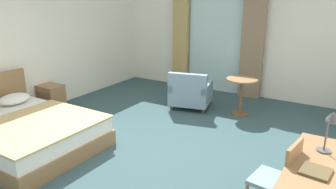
{
  "coord_description": "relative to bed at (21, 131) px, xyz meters",
  "views": [
    {
      "loc": [
        2.57,
        -3.38,
        2.23
      ],
      "look_at": [
        0.4,
        0.19,
        0.92
      ],
      "focal_mm": 34.01,
      "sensor_mm": 36.0,
      "label": 1
    }
  ],
  "objects": [
    {
      "name": "ground",
      "position": [
        1.66,
        0.74,
        -0.31
      ],
      "size": [
        6.24,
        7.92,
        0.1
      ],
      "primitive_type": "cube",
      "color": "#334C51"
    },
    {
      "name": "wall_back",
      "position": [
        1.66,
        4.44,
        1.03
      ],
      "size": [
        5.84,
        0.12,
        2.57
      ],
      "primitive_type": "cube",
      "color": "white",
      "rests_on": "ground"
    },
    {
      "name": "wall_left",
      "position": [
        -1.2,
        0.74,
        1.03
      ],
      "size": [
        0.12,
        7.52,
        2.57
      ],
      "primitive_type": "cube",
      "color": "white",
      "rests_on": "ground"
    },
    {
      "name": "balcony_glass_door",
      "position": [
        1.29,
        4.36,
        0.88
      ],
      "size": [
        1.36,
        0.02,
        2.26
      ],
      "primitive_type": "cube",
      "color": "silver",
      "rests_on": "ground"
    },
    {
      "name": "curtain_panel_left",
      "position": [
        0.39,
        4.26,
        0.92
      ],
      "size": [
        0.4,
        0.1,
        2.35
      ],
      "primitive_type": "cube",
      "color": "tan",
      "rests_on": "ground"
    },
    {
      "name": "curtain_panel_right",
      "position": [
        2.19,
        4.26,
        0.92
      ],
      "size": [
        0.5,
        0.1,
        2.35
      ],
      "primitive_type": "cube",
      "color": "#897056",
      "rests_on": "ground"
    },
    {
      "name": "bed",
      "position": [
        0.0,
        0.0,
        0.0
      ],
      "size": [
        2.26,
        1.7,
        0.94
      ],
      "color": "olive",
      "rests_on": "ground"
    },
    {
      "name": "nightstand",
      "position": [
        -0.9,
        1.31,
        0.01
      ],
      "size": [
        0.45,
        0.38,
        0.53
      ],
      "color": "olive",
      "rests_on": "ground"
    },
    {
      "name": "writing_desk",
      "position": [
        4.11,
        0.34,
        0.38
      ],
      "size": [
        0.63,
        1.36,
        0.73
      ],
      "color": "olive",
      "rests_on": "ground"
    },
    {
      "name": "desk_chair",
      "position": [
        3.74,
        0.34,
        0.23
      ],
      "size": [
        0.46,
        0.47,
        0.89
      ],
      "color": "gray",
      "rests_on": "ground"
    },
    {
      "name": "desk_lamp",
      "position": [
        4.1,
        0.71,
        0.79
      ],
      "size": [
        0.19,
        0.24,
        0.45
      ],
      "color": "#4C4C51",
      "rests_on": "writing_desk"
    },
    {
      "name": "closed_book",
      "position": [
        4.06,
        0.16,
        0.49
      ],
      "size": [
        0.27,
        0.27,
        0.03
      ],
      "primitive_type": "cube",
      "rotation": [
        0.0,
        0.0,
        -0.11
      ],
      "color": "brown",
      "rests_on": "writing_desk"
    },
    {
      "name": "armchair_by_window",
      "position": [
        1.39,
        2.9,
        0.06
      ],
      "size": [
        0.93,
        0.92,
        0.78
      ],
      "color": "gray",
      "rests_on": "ground"
    },
    {
      "name": "round_cafe_table",
      "position": [
        2.39,
        3.08,
        0.27
      ],
      "size": [
        0.59,
        0.59,
        0.72
      ],
      "color": "olive",
      "rests_on": "ground"
    }
  ]
}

